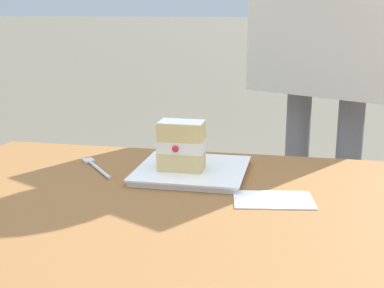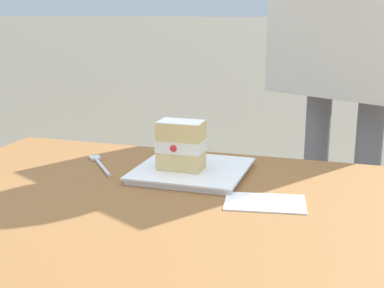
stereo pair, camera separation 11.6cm
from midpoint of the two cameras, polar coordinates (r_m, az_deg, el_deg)
patio_table at (r=0.98m, az=-5.35°, el=-14.01°), size 1.15×0.91×0.73m
dessert_plate at (r=1.17m, az=-2.83°, el=-2.92°), size 0.24×0.24×0.02m
cake_slice at (r=1.15m, az=-4.02°, el=-0.19°), size 0.10×0.08×0.11m
dessert_fork at (r=1.25m, az=-12.89°, el=-2.42°), size 0.12×0.14×0.01m
paper_napkin at (r=1.02m, az=5.50°, el=-6.03°), size 0.16×0.12×0.00m
diner_person at (r=1.64m, az=12.62°, el=14.68°), size 0.50×0.63×1.66m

